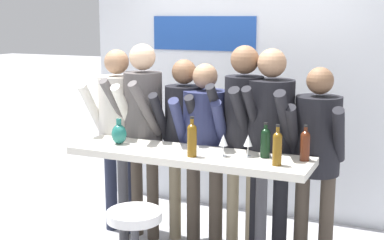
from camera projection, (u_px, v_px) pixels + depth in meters
back_wall at (248, 82)px, 5.64m from camera, size 3.60×0.12×2.80m
tasting_table at (188, 174)px, 4.35m from camera, size 2.00×0.52×1.00m
bar_stool at (135, 240)px, 3.93m from camera, size 0.43×0.43×0.69m
person_far_left at (118, 121)px, 5.06m from camera, size 0.44×0.55×1.78m
person_left at (143, 119)px, 4.92m from camera, size 0.49×0.61×1.84m
person_center_left at (184, 130)px, 4.86m from camera, size 0.43×0.54×1.70m
person_center at (204, 137)px, 4.70m from camera, size 0.50×0.58×1.68m
person_center_right at (243, 126)px, 4.54m from camera, size 0.42×0.56×1.84m
person_right at (270, 133)px, 4.43m from camera, size 0.50×0.60×1.83m
person_far_right at (317, 146)px, 4.34m from camera, size 0.47×0.56×1.68m
wine_bottle_0 at (192, 138)px, 4.15m from camera, size 0.08×0.08×0.32m
wine_bottle_1 at (305, 144)px, 4.04m from camera, size 0.07×0.07×0.28m
wine_bottle_2 at (265, 141)px, 4.13m from camera, size 0.08×0.08×0.27m
wine_bottle_3 at (277, 147)px, 3.91m from camera, size 0.07×0.07×0.31m
wine_glass_0 at (223, 141)px, 4.16m from camera, size 0.07×0.07×0.18m
wine_glass_1 at (248, 141)px, 4.15m from camera, size 0.07×0.07×0.18m
decorative_vase at (119, 134)px, 4.58m from camera, size 0.13×0.13×0.22m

